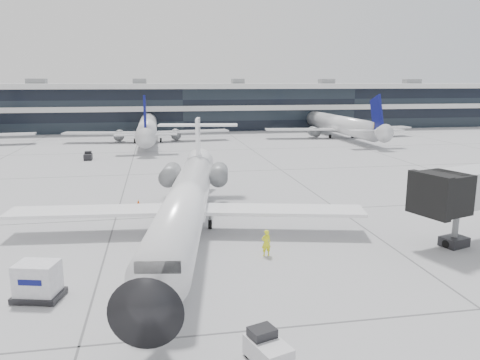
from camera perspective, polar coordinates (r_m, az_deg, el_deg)
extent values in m
plane|color=gray|center=(41.89, -1.16, -4.14)|extent=(220.00, 220.00, 0.00)
cube|color=black|center=(122.12, -7.26, 8.68)|extent=(170.00, 22.00, 10.00)
cylinder|color=white|center=(35.09, -6.66, -2.97)|extent=(7.26, 27.41, 3.07)
cone|color=black|center=(20.85, -10.65, -13.70)|extent=(3.52, 3.62, 3.07)
cone|color=white|center=(50.07, -5.03, 1.93)|extent=(3.44, 4.04, 2.91)
cube|color=white|center=(37.79, -17.70, -3.63)|extent=(12.70, 4.01, 0.25)
cube|color=white|center=(36.45, 5.20, -3.67)|extent=(12.84, 5.67, 0.25)
cylinder|color=slate|center=(44.26, -8.48, 0.68)|extent=(2.28, 4.08, 1.70)
cylinder|color=slate|center=(43.92, -2.59, 0.71)|extent=(2.28, 4.08, 1.70)
cube|color=white|center=(49.04, -5.13, 4.54)|extent=(0.77, 2.97, 5.11)
cube|color=white|center=(49.30, -5.14, 6.70)|extent=(8.36, 3.06, 0.18)
cylinder|color=black|center=(25.79, -8.82, -14.09)|extent=(0.30, 0.66, 0.64)
cylinder|color=black|center=(38.07, -8.82, -5.37)|extent=(0.38, 0.76, 0.73)
cylinder|color=black|center=(37.77, -3.67, -5.39)|extent=(0.38, 0.76, 0.73)
cube|color=black|center=(34.83, 23.49, -1.45)|extent=(3.39, 3.77, 2.75)
cylinder|color=slate|center=(36.79, 24.77, -5.31)|extent=(0.43, 0.43, 2.75)
cube|color=black|center=(37.09, 24.63, -6.84)|extent=(2.10, 1.85, 0.69)
imported|color=#F1F71A|center=(31.83, 3.20, -7.66)|extent=(0.73, 0.53, 1.83)
cube|color=silver|center=(20.78, 3.45, -20.14)|extent=(1.89, 2.43, 0.87)
cube|color=black|center=(20.83, 2.71, -18.17)|extent=(1.29, 1.17, 0.48)
cylinder|color=black|center=(21.28, 0.95, -20.30)|extent=(0.30, 0.46, 0.43)
cylinder|color=black|center=(21.75, 3.52, -19.54)|extent=(0.30, 0.46, 0.43)
cube|color=black|center=(28.32, -23.29, -12.78)|extent=(2.84, 2.37, 0.30)
cube|color=silver|center=(27.93, -23.46, -10.90)|extent=(2.47, 2.09, 1.71)
cone|color=#FC5B0D|center=(45.76, -12.29, -2.68)|extent=(0.35, 0.35, 0.55)
cube|color=#FC5B0D|center=(45.83, -12.28, -3.00)|extent=(0.43, 0.43, 0.03)
cube|color=black|center=(74.48, -18.03, 2.73)|extent=(1.23, 2.01, 0.81)
cube|color=black|center=(74.84, -18.02, 3.19)|extent=(1.01, 0.84, 0.45)
cylinder|color=black|center=(75.29, -18.33, 2.57)|extent=(0.17, 0.40, 0.39)
cylinder|color=black|center=(75.18, -17.59, 2.61)|extent=(0.17, 0.40, 0.39)
cylinder|color=black|center=(73.88, -18.45, 2.40)|extent=(0.17, 0.40, 0.39)
cylinder|color=black|center=(73.77, -17.69, 2.44)|extent=(0.17, 0.40, 0.39)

